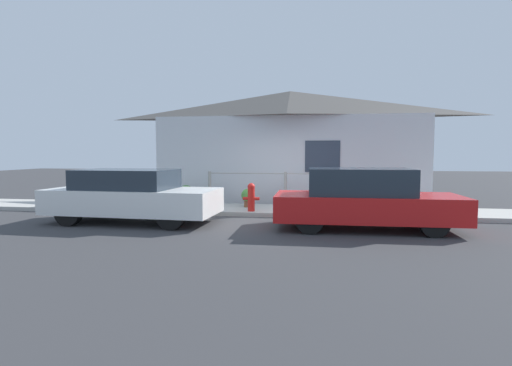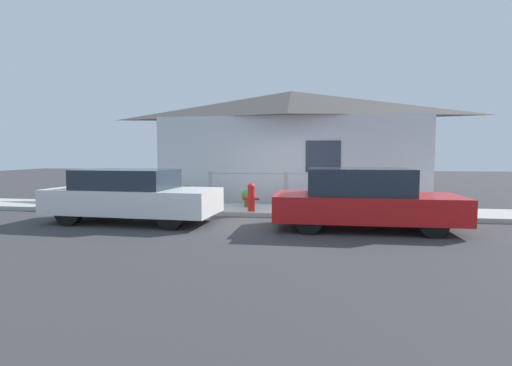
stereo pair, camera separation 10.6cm
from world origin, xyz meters
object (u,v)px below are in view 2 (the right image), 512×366
(potted_plant_near_hydrant, at_px, (248,196))
(fire_hydrant, at_px, (251,196))
(car_left, at_px, (132,195))
(potted_plant_by_fence, at_px, (187,194))
(car_right, at_px, (364,199))

(potted_plant_near_hydrant, bearing_deg, fire_hydrant, -73.62)
(car_left, relative_size, potted_plant_near_hydrant, 7.73)
(potted_plant_by_fence, bearing_deg, fire_hydrant, -23.35)
(potted_plant_by_fence, bearing_deg, car_left, -102.16)
(car_right, distance_m, fire_hydrant, 3.26)
(fire_hydrant, relative_size, potted_plant_near_hydrant, 1.42)
(potted_plant_near_hydrant, bearing_deg, potted_plant_by_fence, 176.35)
(car_left, xyz_separation_m, fire_hydrant, (2.74, 1.56, -0.15))
(potted_plant_near_hydrant, height_order, potted_plant_by_fence, potted_plant_by_fence)
(car_left, xyz_separation_m, potted_plant_by_fence, (0.54, 2.51, -0.20))
(car_left, xyz_separation_m, potted_plant_near_hydrant, (2.49, 2.38, -0.24))
(potted_plant_near_hydrant, distance_m, potted_plant_by_fence, 1.96)
(car_right, distance_m, potted_plant_near_hydrant, 3.92)
(car_right, relative_size, fire_hydrant, 5.28)
(car_right, height_order, potted_plant_by_fence, car_right)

